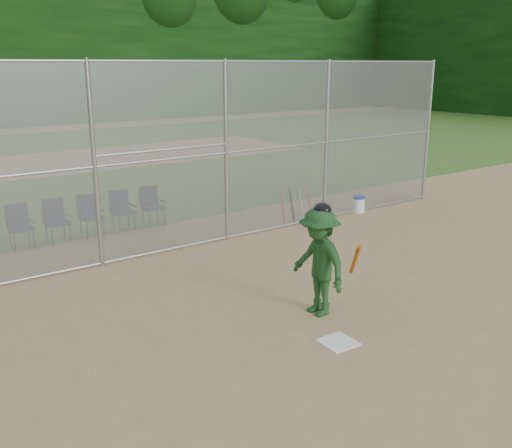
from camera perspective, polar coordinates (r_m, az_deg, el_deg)
ground at (r=8.94m, az=9.63°, el=-10.36°), size 100.00×100.00×0.00m
grass_strip at (r=24.56m, az=-21.91°, el=5.49°), size 100.00×100.00×0.00m
dirt_patch_far at (r=24.55m, az=-21.91°, el=5.50°), size 24.00×24.00×0.00m
backstop_fence at (r=12.18m, az=-6.99°, el=6.99°), size 16.09×0.09×4.00m
home_plate at (r=8.51m, az=8.20°, el=-11.62°), size 0.50×0.50×0.02m
batter_at_plate at (r=9.08m, az=6.30°, el=-3.73°), size 0.97×1.26×1.84m
water_cooler at (r=15.74m, az=10.23°, el=1.96°), size 0.34×0.34×0.43m
spare_bats at (r=14.65m, az=4.06°, el=1.96°), size 0.96×0.33×0.84m
chair_2 at (r=13.38m, az=-22.48°, el=-0.29°), size 0.54×0.52×0.96m
chair_3 at (r=13.57m, az=-19.26°, el=0.25°), size 0.54×0.52×0.96m
chair_4 at (r=13.80m, az=-16.15°, el=0.77°), size 0.54×0.52×0.96m
chair_5 at (r=14.07m, az=-13.14°, el=1.26°), size 0.54×0.52×0.96m
chair_6 at (r=14.39m, az=-10.26°, el=1.74°), size 0.54×0.52×0.96m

